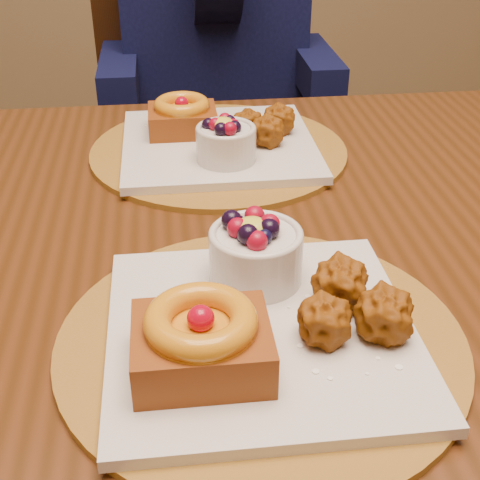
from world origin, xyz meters
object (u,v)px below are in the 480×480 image
Objects in this scene: dining_table at (235,279)px; place_setting_near at (257,317)px; diner at (213,1)px; place_setting_far at (217,141)px; chair_far at (198,170)px.

place_setting_near is at bearing -90.85° from dining_table.
dining_table is at bearing -96.32° from diner.
place_setting_far is at bearing 90.58° from dining_table.
dining_table is 2.00× the size of diner.
place_setting_far reaches higher than dining_table.
dining_table is at bearing 89.15° from place_setting_near.
place_setting_near reaches higher than place_setting_far.
place_setting_far is (0.00, 0.43, -0.00)m from place_setting_near.
diner is (0.05, 0.10, 0.35)m from chair_far.
chair_far is 1.12× the size of diner.
chair_far is 0.37m from diner.
place_setting_near is 1.03m from diner.
chair_far reaches higher than dining_table.
chair_far is at bearing 90.75° from place_setting_far.
chair_far reaches higher than place_setting_far.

